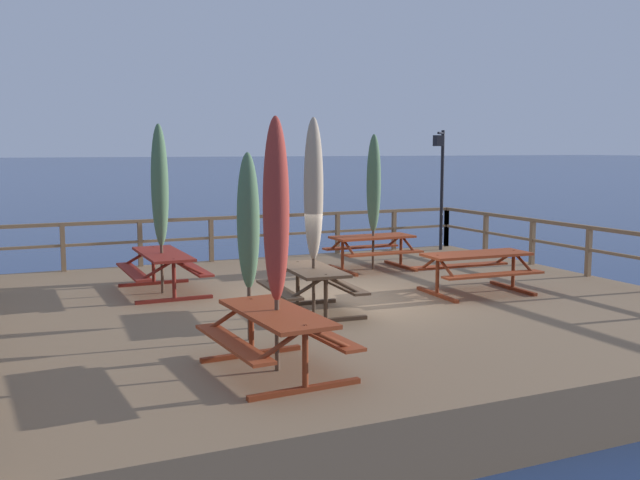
# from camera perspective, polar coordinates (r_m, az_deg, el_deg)

# --- Properties ---
(ground_plane) EXTENTS (600.00, 600.00, 0.00)m
(ground_plane) POSITION_cam_1_polar(r_m,az_deg,el_deg) (13.30, 1.47, -8.27)
(ground_plane) COLOR navy
(wooden_deck) EXTENTS (12.16, 10.91, 0.83)m
(wooden_deck) POSITION_cam_1_polar(r_m,az_deg,el_deg) (13.19, 1.48, -6.52)
(wooden_deck) COLOR #846647
(wooden_deck) RESTS_ON ground
(railing_waterside_far) EXTENTS (11.96, 0.10, 1.09)m
(railing_waterside_far) POSITION_cam_1_polar(r_m,az_deg,el_deg) (17.85, -5.97, 0.83)
(railing_waterside_far) COLOR brown
(railing_waterside_far) RESTS_ON wooden_deck
(railing_side_right) EXTENTS (0.10, 10.71, 1.09)m
(railing_side_right) POSITION_cam_1_polar(r_m,az_deg,el_deg) (16.42, 20.45, -0.14)
(railing_side_right) COLOR brown
(railing_side_right) RESTS_ON wooden_deck
(picnic_table_mid_left) EXTENTS (1.86, 1.40, 0.78)m
(picnic_table_mid_left) POSITION_cam_1_polar(r_m,az_deg,el_deg) (16.35, 4.15, -0.39)
(picnic_table_mid_left) COLOR #993819
(picnic_table_mid_left) RESTS_ON wooden_deck
(picnic_table_back_right) EXTENTS (1.51, 1.81, 0.78)m
(picnic_table_back_right) POSITION_cam_1_polar(r_m,az_deg,el_deg) (11.94, -0.71, -3.23)
(picnic_table_back_right) COLOR brown
(picnic_table_back_right) RESTS_ON wooden_deck
(picnic_table_mid_right) EXTENTS (1.41, 2.13, 0.78)m
(picnic_table_mid_right) POSITION_cam_1_polar(r_m,az_deg,el_deg) (14.00, -12.29, -1.80)
(picnic_table_mid_right) COLOR maroon
(picnic_table_mid_right) RESTS_ON wooden_deck
(picnic_table_mid_centre) EXTENTS (2.11, 1.50, 0.78)m
(picnic_table_mid_centre) POSITION_cam_1_polar(r_m,az_deg,el_deg) (13.95, 12.23, -1.83)
(picnic_table_mid_centre) COLOR #993819
(picnic_table_mid_centre) RESTS_ON wooden_deck
(picnic_table_front_right) EXTENTS (1.50, 2.03, 0.78)m
(picnic_table_front_right) POSITION_cam_1_polar(r_m,az_deg,el_deg) (8.84, -3.49, -6.93)
(picnic_table_front_right) COLOR #993819
(picnic_table_front_right) RESTS_ON wooden_deck
(patio_umbrella_short_front) EXTENTS (0.32, 0.32, 3.04)m
(patio_umbrella_short_front) POSITION_cam_1_polar(r_m,az_deg,el_deg) (16.23, 4.26, 4.42)
(patio_umbrella_short_front) COLOR #4C3828
(patio_umbrella_short_front) RESTS_ON wooden_deck
(patio_umbrella_tall_front) EXTENTS (0.32, 0.32, 3.22)m
(patio_umbrella_tall_front) POSITION_cam_1_polar(r_m,az_deg,el_deg) (11.74, -0.52, 3.95)
(patio_umbrella_tall_front) COLOR #4C3828
(patio_umbrella_tall_front) RESTS_ON wooden_deck
(patio_umbrella_tall_mid_right) EXTENTS (0.32, 0.32, 3.18)m
(patio_umbrella_tall_mid_right) POSITION_cam_1_polar(r_m,az_deg,el_deg) (13.80, -12.52, 4.15)
(patio_umbrella_tall_mid_right) COLOR #4C3828
(patio_umbrella_tall_mid_right) RESTS_ON wooden_deck
(patio_umbrella_tall_back_left) EXTENTS (0.32, 0.32, 2.67)m
(patio_umbrella_tall_back_left) POSITION_cam_1_polar(r_m,az_deg,el_deg) (10.17, -5.68, 1.43)
(patio_umbrella_tall_back_left) COLOR #4C3828
(patio_umbrella_tall_back_left) RESTS_ON wooden_deck
(patio_umbrella_tall_mid_left) EXTENTS (0.32, 0.32, 3.11)m
(patio_umbrella_tall_mid_left) POSITION_cam_1_polar(r_m,az_deg,el_deg) (8.68, -3.48, 2.29)
(patio_umbrella_tall_mid_left) COLOR #4C3828
(patio_umbrella_tall_mid_left) RESTS_ON wooden_deck
(lamp_post_hooked) EXTENTS (0.55, 0.52, 3.20)m
(lamp_post_hooked) POSITION_cam_1_polar(r_m,az_deg,el_deg) (19.46, 9.49, 5.34)
(lamp_post_hooked) COLOR black
(lamp_post_hooked) RESTS_ON wooden_deck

